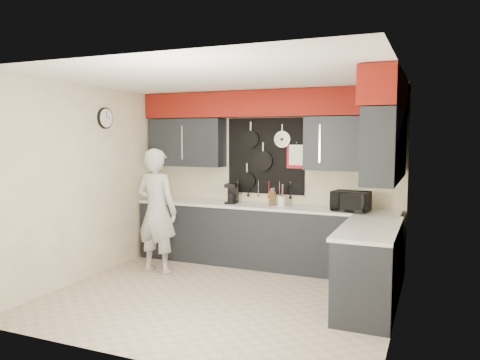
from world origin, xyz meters
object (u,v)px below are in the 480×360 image
at_px(coffee_maker, 232,193).
at_px(microwave, 351,201).
at_px(knife_block, 272,199).
at_px(person, 157,211).
at_px(utensil_crock, 282,201).

bearing_deg(coffee_maker, microwave, -10.06).
xyz_separation_m(microwave, knife_block, (-1.14, 0.08, -0.03)).
distance_m(coffee_maker, person, 1.17).
height_order(utensil_crock, person, person).
distance_m(knife_block, coffee_maker, 0.64).
distance_m(utensil_crock, coffee_maker, 0.78).
relative_size(knife_block, person, 0.11).
height_order(microwave, utensil_crock, microwave).
bearing_deg(knife_block, microwave, -17.76).
bearing_deg(knife_block, utensil_crock, -11.00).
height_order(microwave, coffee_maker, coffee_maker).
relative_size(coffee_maker, person, 0.17).
distance_m(knife_block, utensil_crock, 0.14).
bearing_deg(knife_block, coffee_maker, 168.95).
bearing_deg(coffee_maker, utensil_crock, -5.73).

